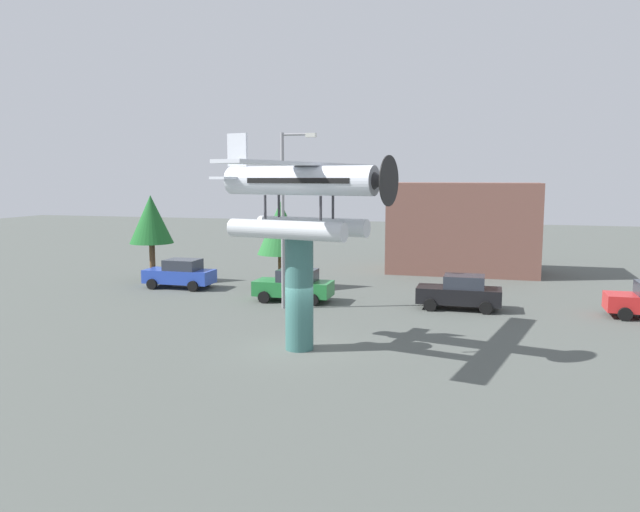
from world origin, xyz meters
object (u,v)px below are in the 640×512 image
at_px(display_pedestal, 299,294).
at_px(streetlight_primary, 286,209).
at_px(car_far_black, 460,292).
at_px(car_near_blue, 180,274).
at_px(car_mid_green, 294,285).
at_px(storefront_building, 463,228).
at_px(tree_west, 151,220).
at_px(tree_east, 281,228).
at_px(floatplane_monument, 302,193).

relative_size(display_pedestal, streetlight_primary, 0.50).
relative_size(car_far_black, streetlight_primary, 0.47).
bearing_deg(car_near_blue, car_far_black, 174.28).
bearing_deg(car_far_black, car_near_blue, -5.72).
bearing_deg(car_near_blue, streetlight_primary, 154.58).
height_order(car_mid_green, storefront_building, storefront_building).
relative_size(car_near_blue, storefront_building, 0.41).
xyz_separation_m(car_near_blue, streetlight_primary, (8.09, -3.85, 4.21)).
distance_m(display_pedestal, car_mid_green, 9.47).
relative_size(storefront_building, tree_west, 1.83).
distance_m(streetlight_primary, tree_east, 6.05).
relative_size(car_mid_green, streetlight_primary, 0.47).
distance_m(car_mid_green, car_far_black, 8.75).
bearing_deg(tree_west, car_near_blue, -28.91).
bearing_deg(tree_west, streetlight_primary, -26.33).
relative_size(streetlight_primary, storefront_building, 0.87).
distance_m(tree_west, tree_east, 8.69).
height_order(floatplane_monument, tree_east, floatplane_monument).
bearing_deg(tree_west, car_mid_green, -18.40).
relative_size(car_mid_green, tree_east, 0.80).
distance_m(display_pedestal, car_far_black, 10.90).
bearing_deg(car_far_black, car_mid_green, 2.32).
bearing_deg(tree_west, storefront_building, 26.80).
xyz_separation_m(storefront_building, tree_west, (-18.97, -9.58, 0.85)).
distance_m(floatplane_monument, car_mid_green, 10.78).
xyz_separation_m(car_far_black, tree_east, (-10.76, 3.27, 2.76)).
relative_size(car_near_blue, tree_west, 0.75).
height_order(display_pedestal, storefront_building, storefront_building).
height_order(car_mid_green, tree_east, tree_east).
height_order(car_far_black, tree_west, tree_west).
bearing_deg(floatplane_monument, storefront_building, 89.27).
relative_size(car_mid_green, storefront_building, 0.41).
xyz_separation_m(streetlight_primary, tree_west, (-10.87, 5.38, -1.10)).
xyz_separation_m(car_mid_green, streetlight_primary, (0.17, -1.82, 4.21)).
height_order(floatplane_monument, streetlight_primary, streetlight_primary).
xyz_separation_m(car_near_blue, tree_west, (-2.78, 1.53, 3.11)).
distance_m(car_far_black, tree_west, 19.95).
bearing_deg(car_far_black, streetlight_primary, 14.25).
bearing_deg(floatplane_monument, car_mid_green, 122.04).
bearing_deg(car_mid_green, car_near_blue, -14.34).
bearing_deg(storefront_building, tree_west, -153.20).
relative_size(display_pedestal, car_near_blue, 1.05).
xyz_separation_m(tree_west, tree_east, (8.69, 0.07, -0.36)).
height_order(display_pedestal, tree_west, tree_west).
bearing_deg(car_far_black, storefront_building, -87.87).
xyz_separation_m(car_mid_green, car_far_black, (8.75, 0.35, 0.00)).
bearing_deg(tree_east, display_pedestal, -67.84).
xyz_separation_m(floatplane_monument, storefront_building, (5.07, 22.03, -2.93)).
xyz_separation_m(display_pedestal, tree_west, (-13.77, 12.42, 1.79)).
height_order(display_pedestal, car_mid_green, display_pedestal).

